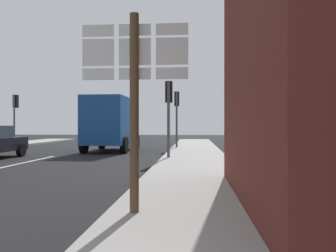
{
  "coord_description": "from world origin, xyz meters",
  "views": [
    {
      "loc": [
        6.69,
        -3.91,
        1.47
      ],
      "look_at": [
        5.45,
        12.53,
        1.45
      ],
      "focal_mm": 36.68,
      "sensor_mm": 36.0,
      "label": 1
    }
  ],
  "objects_px": {
    "route_sign_post": "(135,91)",
    "traffic_light_far_right": "(177,107)",
    "traffic_light_near_right": "(169,102)",
    "traffic_light_far_left": "(15,108)",
    "delivery_truck": "(111,122)"
  },
  "relations": [
    {
      "from": "route_sign_post",
      "to": "traffic_light_far_left",
      "type": "height_order",
      "value": "traffic_light_far_left"
    },
    {
      "from": "traffic_light_far_right",
      "to": "traffic_light_near_right",
      "type": "height_order",
      "value": "traffic_light_far_right"
    },
    {
      "from": "route_sign_post",
      "to": "traffic_light_far_left",
      "type": "bearing_deg",
      "value": 122.99
    },
    {
      "from": "traffic_light_far_right",
      "to": "traffic_light_far_left",
      "type": "height_order",
      "value": "traffic_light_far_left"
    },
    {
      "from": "traffic_light_near_right",
      "to": "delivery_truck",
      "type": "bearing_deg",
      "value": 127.16
    },
    {
      "from": "traffic_light_far_left",
      "to": "delivery_truck",
      "type": "bearing_deg",
      "value": -24.68
    },
    {
      "from": "traffic_light_far_right",
      "to": "traffic_light_near_right",
      "type": "distance_m",
      "value": 6.78
    },
    {
      "from": "route_sign_post",
      "to": "traffic_light_far_right",
      "type": "height_order",
      "value": "traffic_light_far_right"
    },
    {
      "from": "route_sign_post",
      "to": "traffic_light_far_right",
      "type": "bearing_deg",
      "value": 90.53
    },
    {
      "from": "traffic_light_far_left",
      "to": "route_sign_post",
      "type": "bearing_deg",
      "value": -57.01
    },
    {
      "from": "traffic_light_near_right",
      "to": "traffic_light_far_left",
      "type": "xyz_separation_m",
      "value": [
        -11.26,
        8.33,
        0.19
      ]
    },
    {
      "from": "delivery_truck",
      "to": "route_sign_post",
      "type": "xyz_separation_m",
      "value": [
        3.82,
        -14.08,
        0.35
      ]
    },
    {
      "from": "delivery_truck",
      "to": "traffic_light_far_left",
      "type": "relative_size",
      "value": 1.4
    },
    {
      "from": "traffic_light_near_right",
      "to": "traffic_light_far_right",
      "type": "bearing_deg",
      "value": 90.0
    },
    {
      "from": "traffic_light_far_left",
      "to": "traffic_light_near_right",
      "type": "bearing_deg",
      "value": -36.49
    }
  ]
}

